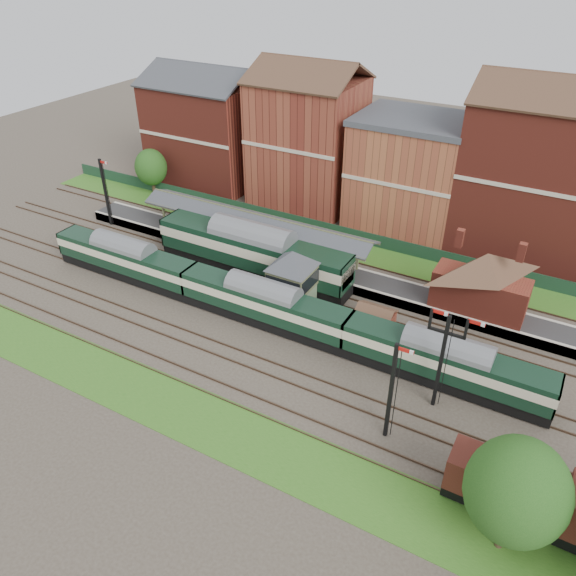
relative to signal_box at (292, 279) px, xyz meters
The scene contains 18 objects.
ground 5.45m from the signal_box, 47.29° to the right, with size 160.00×160.00×0.00m, color #473D33.
grass_back 13.47m from the signal_box, 76.76° to the left, with size 90.00×4.50×0.06m, color #2D6619.
grass_front 15.86m from the signal_box, 78.87° to the right, with size 90.00×5.00×0.06m, color #2D6619.
fence 15.25m from the signal_box, 78.50° to the left, with size 90.00×0.12×1.50m, color #193823.
platform 7.31m from the signal_box, 107.10° to the left, with size 55.00×3.40×1.00m, color #2D2D2D.
signal_box is the anchor object (origin of this frame).
brick_hut 8.25m from the signal_box, ahead, with size 3.20×2.64×2.94m.
station_building 16.37m from the signal_box, 23.43° to the left, with size 8.10×8.10×5.90m.
canopy 10.40m from the signal_box, 140.91° to the left, with size 26.00×3.89×4.08m.
semaphore_bracket 16.16m from the signal_box, 20.92° to the right, with size 3.60×0.25×8.18m.
semaphore_platform_end 27.41m from the signal_box, behind, with size 1.23×0.25×8.00m.
semaphore_siding 16.60m from the signal_box, 38.20° to the right, with size 1.23×0.25×8.00m.
town_backdrop 22.26m from the signal_box, 82.60° to the left, with size 69.00×10.00×16.00m.
dmu_train 3.56m from the signal_box, 107.61° to the right, with size 47.74×2.51×3.67m.
platform_railcar 7.04m from the signal_box, 152.45° to the left, with size 20.51×3.23×4.72m.
goods_van_a 24.03m from the signal_box, 30.69° to the right, with size 5.84×2.53×3.55m.
tree_far 26.29m from the signal_box, 34.66° to the right, with size 5.45×5.45×7.95m.
tree_back 31.92m from the signal_box, 153.49° to the left, with size 4.10×4.10×5.98m.
Camera 1 is at (17.37, -33.89, 29.55)m, focal length 35.00 mm.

